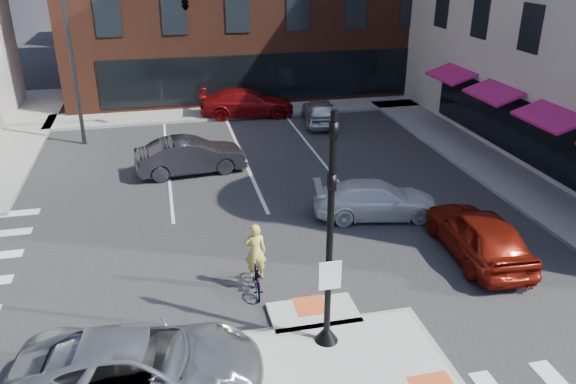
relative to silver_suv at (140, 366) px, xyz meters
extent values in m
plane|color=#28282B|center=(4.50, 0.31, -0.76)|extent=(120.00, 120.00, 0.00)
cube|color=gray|center=(4.50, -0.19, -0.73)|extent=(5.40, 3.60, 0.06)
cube|color=#A8A8A3|center=(4.50, -0.19, -0.70)|extent=(5.00, 3.20, 0.12)
cube|color=#A8A8A3|center=(4.50, 1.91, -0.70)|extent=(2.40, 1.40, 0.12)
cube|color=#DA5226|center=(4.50, 2.21, -0.63)|extent=(0.90, 0.90, 0.01)
cube|color=gray|center=(-6.50, 20.31, -0.68)|extent=(3.00, 20.00, 0.15)
cube|color=gray|center=(15.30, 10.31, -0.68)|extent=(3.00, 24.00, 0.15)
cube|color=gray|center=(7.50, 22.31, -0.68)|extent=(26.00, 3.00, 0.15)
cube|color=black|center=(7.50, 23.31, 1.04)|extent=(20.00, 0.12, 2.80)
cube|color=black|center=(16.50, 10.31, 0.94)|extent=(0.12, 16.00, 2.60)
cube|color=#D51C75|center=(15.80, 10.31, 2.29)|extent=(1.46, 3.00, 0.58)
cube|color=#D51C75|center=(15.80, 16.31, 2.29)|extent=(1.46, 3.00, 0.58)
cone|color=black|center=(4.50, 0.71, -0.41)|extent=(0.60, 0.60, 0.45)
cylinder|color=black|center=(4.50, 0.71, 2.44)|extent=(0.16, 0.16, 5.80)
cube|color=white|center=(4.50, 0.59, 1.34)|extent=(0.55, 0.04, 0.75)
imported|color=black|center=(4.50, 0.71, 4.54)|extent=(0.18, 0.22, 1.10)
imported|color=black|center=(4.50, 0.71, 3.34)|extent=(0.18, 0.22, 1.10)
cylinder|color=black|center=(-3.00, 18.31, 3.24)|extent=(0.20, 0.20, 8.00)
imported|color=black|center=(2.50, 18.31, 6.04)|extent=(0.48, 2.24, 0.90)
imported|color=#A1A4A8|center=(0.00, 0.00, 0.00)|extent=(5.72, 3.20, 1.51)
imported|color=maroon|center=(10.47, 3.81, 0.06)|extent=(2.20, 4.88, 1.63)
imported|color=white|center=(8.36, 7.31, -0.09)|extent=(4.84, 2.60, 1.33)
imported|color=#26252A|center=(2.00, 13.19, 0.03)|extent=(4.89, 2.11, 1.56)
imported|color=silver|center=(9.50, 18.96, -0.04)|extent=(2.28, 4.41, 1.44)
imported|color=maroon|center=(5.81, 21.45, 0.03)|extent=(5.60, 2.71, 1.57)
imported|color=#3F3F44|center=(3.19, 3.48, -0.31)|extent=(0.72, 1.74, 0.89)
imported|color=#DCC04D|center=(3.19, 3.48, 0.55)|extent=(0.65, 0.46, 1.70)
camera|label=1|loc=(1.00, -10.21, 8.55)|focal=35.00mm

